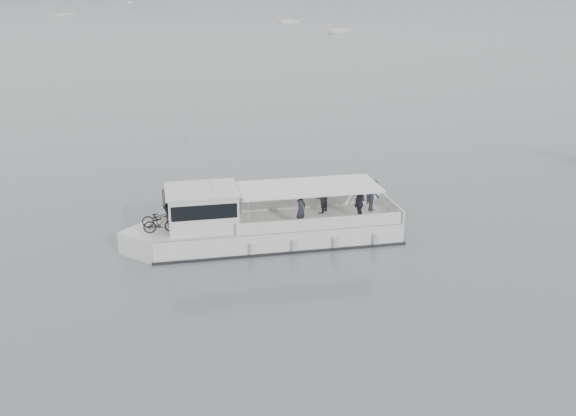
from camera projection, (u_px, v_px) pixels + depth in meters
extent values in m
plane|color=#535D62|center=(161.00, 273.00, 25.87)|extent=(1400.00, 1400.00, 0.00)
cube|color=silver|center=(277.00, 233.00, 28.83)|extent=(11.14, 3.75, 1.19)
cube|color=silver|center=(153.00, 243.00, 27.79)|extent=(2.96, 2.96, 1.19)
cube|color=beige|center=(277.00, 221.00, 28.63)|extent=(11.14, 3.75, 0.05)
cube|color=black|center=(277.00, 241.00, 28.95)|extent=(11.33, 3.87, 0.16)
cube|color=silver|center=(306.00, 203.00, 30.14)|extent=(7.28, 0.65, 0.55)
cube|color=silver|center=(320.00, 224.00, 27.55)|extent=(7.28, 0.65, 0.55)
cube|color=silver|center=(392.00, 207.00, 29.56)|extent=(0.31, 2.92, 0.55)
cube|color=silver|center=(202.00, 209.00, 27.73)|extent=(3.10, 2.68, 1.64)
cube|color=black|center=(169.00, 208.00, 27.42)|extent=(0.68, 2.31, 1.06)
cube|color=black|center=(202.00, 203.00, 27.64)|extent=(2.92, 2.70, 0.64)
cube|color=silver|center=(201.00, 190.00, 27.44)|extent=(3.29, 2.87, 0.09)
cube|color=white|center=(309.00, 187.00, 28.39)|extent=(6.39, 3.20, 0.07)
cylinder|color=silver|center=(248.00, 217.00, 26.92)|extent=(0.06, 0.06, 1.50)
cylinder|color=silver|center=(240.00, 198.00, 29.27)|extent=(0.06, 0.06, 1.50)
cylinder|color=silver|center=(380.00, 208.00, 28.02)|extent=(0.06, 0.06, 1.50)
cylinder|color=silver|center=(363.00, 190.00, 30.38)|extent=(0.06, 0.06, 1.50)
cylinder|color=silver|center=(186.00, 159.00, 27.69)|extent=(0.03, 0.03, 2.37)
cylinder|color=silver|center=(210.00, 171.00, 26.58)|extent=(0.03, 0.03, 2.01)
cylinder|color=#B9BBC0|center=(252.00, 249.00, 27.07)|extent=(0.24, 0.24, 0.46)
cylinder|color=#B9BBC0|center=(294.00, 245.00, 27.42)|extent=(0.24, 0.24, 0.46)
cylinder|color=#B9BBC0|center=(335.00, 242.00, 27.76)|extent=(0.24, 0.24, 0.46)
cylinder|color=#B9BBC0|center=(376.00, 239.00, 28.11)|extent=(0.24, 0.24, 0.46)
imported|color=black|center=(160.00, 218.00, 27.86)|extent=(1.60, 0.66, 0.82)
imported|color=black|center=(160.00, 223.00, 27.18)|extent=(1.47, 0.52, 0.87)
imported|color=#272934|center=(301.00, 210.00, 27.78)|extent=(0.65, 0.66, 1.53)
imported|color=#272934|center=(321.00, 197.00, 29.37)|extent=(0.91, 0.94, 1.53)
imported|color=#272934|center=(359.00, 203.00, 28.55)|extent=(0.85, 0.94, 1.53)
imported|color=#272934|center=(372.00, 196.00, 29.56)|extent=(1.11, 1.09, 1.53)
cube|color=silver|center=(339.00, 31.00, 140.27)|extent=(5.35, 4.10, 0.75)
cube|color=silver|center=(339.00, 30.00, 140.17)|extent=(2.32, 2.19, 0.45)
cylinder|color=silver|center=(339.00, 16.00, 139.20)|extent=(0.08, 0.08, 5.74)
cube|color=silver|center=(288.00, 22.00, 169.92)|extent=(5.81, 4.55, 0.75)
cube|color=silver|center=(288.00, 21.00, 169.81)|extent=(2.54, 2.41, 0.45)
cylinder|color=silver|center=(288.00, 8.00, 168.76)|extent=(0.08, 0.08, 6.27)
cube|color=silver|center=(128.00, 2.00, 305.29)|extent=(3.52, 5.82, 0.75)
cube|color=silver|center=(128.00, 2.00, 305.18)|extent=(2.11, 2.35, 0.45)
cube|color=silver|center=(64.00, 15.00, 200.66)|extent=(5.08, 7.51, 0.75)
cube|color=silver|center=(64.00, 14.00, 200.55)|extent=(2.88, 3.13, 0.45)
cylinder|color=silver|center=(63.00, 1.00, 199.21)|extent=(0.08, 0.08, 7.93)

